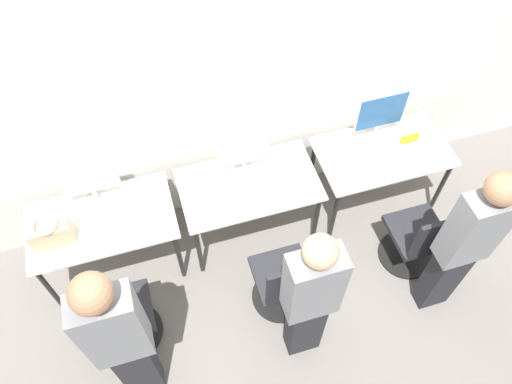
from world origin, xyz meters
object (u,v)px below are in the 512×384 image
at_px(office_chair_left, 126,322).
at_px(keyboard_center, 252,192).
at_px(mouse_center, 284,182).
at_px(mouse_right, 421,153).
at_px(handbag, 51,234).
at_px(person_right, 465,243).
at_px(keyboard_right, 389,159).
at_px(office_chair_right, 418,240).
at_px(person_left, 120,339).
at_px(monitor_center, 244,151).
at_px(person_center, 310,297).
at_px(office_chair_center, 284,284).
at_px(monitor_right, 381,115).
at_px(keyboard_left, 102,230).
at_px(mouse_left, 135,224).
at_px(monitor_left, 88,180).

relative_size(office_chair_left, keyboard_center, 2.27).
distance_m(mouse_center, mouse_right, 1.21).
relative_size(office_chair_left, handbag, 2.94).
bearing_deg(person_right, keyboard_right, 93.73).
xyz_separation_m(office_chair_right, person_right, (0.01, -0.37, 0.58)).
xyz_separation_m(person_left, monitor_center, (1.14, 1.22, -0.00)).
relative_size(office_chair_left, keyboard_right, 2.27).
distance_m(mouse_center, person_center, 1.09).
distance_m(office_chair_right, handbag, 2.91).
height_order(office_chair_center, keyboard_right, office_chair_center).
distance_m(mouse_right, handbag, 3.03).
relative_size(keyboard_center, monitor_right, 0.82).
relative_size(monitor_center, keyboard_center, 1.22).
bearing_deg(handbag, office_chair_left, -60.34).
height_order(keyboard_center, mouse_right, mouse_right).
height_order(office_chair_left, office_chair_center, same).
bearing_deg(office_chair_right, person_left, -171.32).
relative_size(keyboard_left, handbag, 1.29).
relative_size(mouse_left, handbag, 0.30).
relative_size(person_left, person_center, 1.09).
bearing_deg(monitor_center, monitor_left, 176.85).
relative_size(mouse_center, keyboard_right, 0.23).
relative_size(monitor_left, office_chair_left, 0.54).
bearing_deg(person_left, monitor_left, 92.76).
height_order(mouse_left, person_right, person_right).
bearing_deg(keyboard_center, mouse_center, 3.50).
bearing_deg(mouse_right, person_left, -159.89).
distance_m(office_chair_left, office_chair_right, 2.44).
xyz_separation_m(mouse_left, person_center, (1.04, -1.01, 0.16)).
height_order(person_right, handbag, person_right).
xyz_separation_m(keyboard_left, monitor_right, (2.40, 0.29, 0.25)).
xyz_separation_m(monitor_left, mouse_left, (0.26, -0.33, -0.24)).
bearing_deg(monitor_right, office_chair_center, -140.16).
height_order(monitor_center, keyboard_center, monitor_center).
bearing_deg(person_right, keyboard_left, 158.21).
xyz_separation_m(monitor_center, keyboard_center, (0.00, -0.23, -0.25)).
height_order(mouse_left, monitor_right, monitor_right).
bearing_deg(person_right, mouse_right, 77.14).
distance_m(monitor_left, office_chair_center, 1.71).
height_order(mouse_left, mouse_center, same).
relative_size(monitor_left, mouse_left, 5.25).
height_order(monitor_center, monitor_right, same).
relative_size(person_left, office_chair_right, 2.01).
bearing_deg(keyboard_right, office_chair_left, -165.53).
bearing_deg(monitor_right, mouse_right, -47.65).
relative_size(keyboard_left, mouse_left, 4.32).
distance_m(keyboard_center, mouse_center, 0.27).
distance_m(person_center, mouse_right, 1.73).
xyz_separation_m(person_left, person_center, (1.23, -0.05, -0.09)).
distance_m(person_left, keyboard_right, 2.55).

